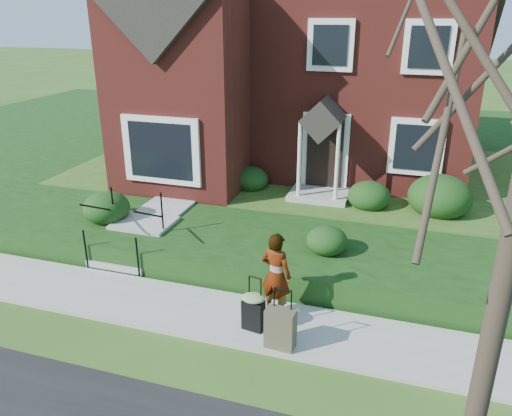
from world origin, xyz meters
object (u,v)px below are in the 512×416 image
at_px(front_steps, 135,237).
at_px(woman, 276,275).
at_px(suitcase_black, 253,310).
at_px(suitcase_olive, 280,328).

height_order(front_steps, woman, woman).
bearing_deg(front_steps, woman, -21.32).
xyz_separation_m(woman, suitcase_black, (-0.25, -0.58, -0.43)).
bearing_deg(woman, front_steps, -8.45).
distance_m(front_steps, suitcase_olive, 4.86).
height_order(woman, suitcase_olive, woman).
bearing_deg(suitcase_olive, suitcase_black, 154.03).
height_order(woman, suitcase_black, woman).
xyz_separation_m(front_steps, suitcase_olive, (4.20, -2.44, -0.03)).
bearing_deg(suitcase_olive, woman, 114.84).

